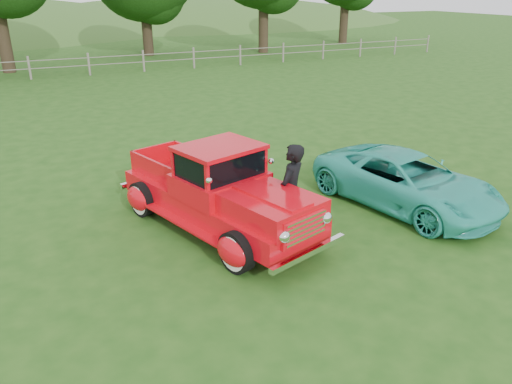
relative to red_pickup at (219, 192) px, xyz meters
name	(u,v)px	position (x,y,z in m)	size (l,w,h in m)	color
ground	(267,261)	(0.29, -1.60, -0.80)	(140.00, 140.00, 0.00)	#1D4913
distant_hills	(13,68)	(-3.79, 57.86, -5.34)	(116.00, 60.00, 18.00)	#326124
fence_line	(89,64)	(0.29, 20.40, -0.19)	(48.00, 0.12, 1.20)	slate
red_pickup	(219,192)	(0.00, 0.00, 0.00)	(3.28, 5.28, 1.78)	black
teal_sedan	(406,181)	(4.17, -0.72, -0.20)	(1.99, 4.31, 1.20)	#2DB4A2
man	(291,192)	(1.13, -0.94, 0.16)	(0.70, 0.46, 1.91)	black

